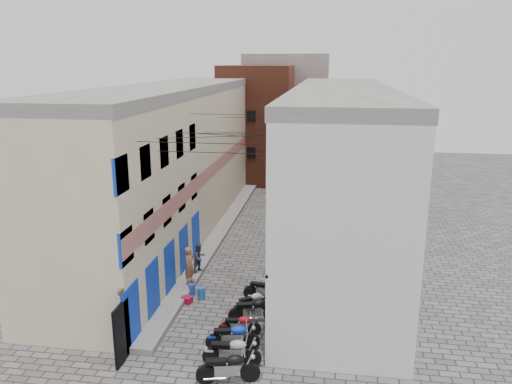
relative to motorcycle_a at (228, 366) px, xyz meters
The scene contains 21 objects.
ground 1.87m from the motorcycle_a, 143.12° to the left, with size 90.00×90.00×0.00m, color #514E4C.
plinth 14.49m from the motorcycle_a, 103.83° to the left, with size 0.90×26.00×0.25m, color slate.
building_left 15.88m from the motorcycle_a, 114.52° to the left, with size 5.10×27.00×9.00m.
building_right 15.02m from the motorcycle_a, 75.68° to the left, with size 5.94×26.00×9.00m.
building_far_brick_left 29.58m from the motorcycle_a, 96.69° to the left, with size 6.00×6.00×10.00m, color brown.
building_far_brick_right 31.28m from the motorcycle_a, 87.07° to the left, with size 5.00×6.00×8.00m, color brown.
building_far_concrete 35.42m from the motorcycle_a, 92.30° to the left, with size 8.00×5.00×11.00m, color slate.
far_shopfront 26.30m from the motorcycle_a, 93.07° to the left, with size 2.00×0.30×2.40m, color black.
overhead_wires 10.96m from the motorcycle_a, 99.20° to the left, with size 5.80×13.02×1.32m.
motorcycle_a is the anchor object (origin of this frame).
motorcycle_b 0.98m from the motorcycle_a, 94.05° to the left, with size 0.66×2.08×1.21m, color #A5A4A9, non-canonical shape.
motorcycle_c 1.97m from the motorcycle_a, 96.75° to the left, with size 0.64×2.02×1.17m, color #0C31BD, non-canonical shape.
motorcycle_d 2.98m from the motorcycle_a, 93.02° to the left, with size 0.53×1.68×0.97m, color maroon, non-canonical shape.
motorcycle_e 4.05m from the motorcycle_a, 86.85° to the left, with size 0.66×2.10×1.21m, color black, non-canonical shape.
motorcycle_f 4.88m from the motorcycle_a, 89.55° to the left, with size 0.55×1.74×1.01m, color #B0B0B5, non-canonical shape.
motorcycle_g 5.94m from the motorcycle_a, 85.27° to the left, with size 0.66×2.08×1.20m, color black, non-canonical shape.
person_a 7.42m from the motorcycle_a, 115.52° to the left, with size 0.66×0.43×1.81m, color #9B5C38.
person_b 8.68m from the motorcycle_a, 111.02° to the left, with size 0.71×0.56×1.47m, color #353A4F.
water_jug_near 6.23m from the motorcycle_a, 112.84° to the left, with size 0.35×0.35×0.54m, color #2057A3.
water_jug_far 6.82m from the motorcycle_a, 115.78° to the left, with size 0.31×0.31×0.48m, color blue.
red_crate 6.06m from the motorcycle_a, 119.36° to the left, with size 0.45×0.34×0.28m, color #A20B2E.
Camera 1 is at (4.48, -15.16, 10.33)m, focal length 35.00 mm.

